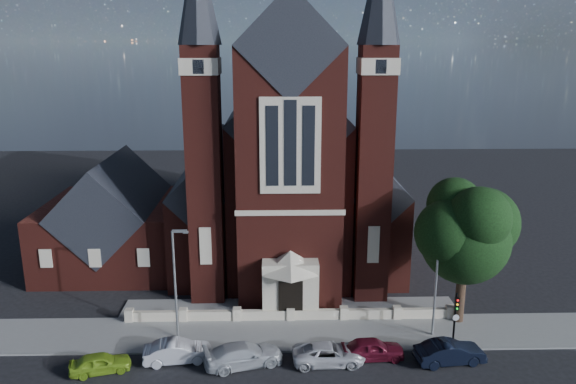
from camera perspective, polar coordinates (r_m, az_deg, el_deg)
name	(u,v)px	position (r m, az deg, el deg)	size (l,w,h in m)	color
ground	(288,275)	(50.82, 0.00, -8.42)	(120.00, 120.00, 0.00)	black
pavement_strip	(291,334)	(41.41, 0.35, -14.21)	(60.00, 5.00, 0.12)	slate
forecourt_paving	(290,308)	(44.94, 0.20, -11.72)	(26.00, 3.00, 0.14)	slate
forecourt_wall	(291,320)	(43.16, 0.27, -12.91)	(24.00, 0.40, 0.90)	#BEAF97
church	(286,167)	(55.87, -0.19, 2.59)	(20.01, 34.90, 29.20)	#531C16
parish_hall	(114,223)	(54.28, -17.24, -3.04)	(12.00, 12.20, 10.24)	#531C16
street_tree	(468,235)	(41.90, 17.85, -4.18)	(6.40, 6.60, 10.70)	black
street_lamp_left	(176,278)	(39.49, -11.30, -8.59)	(1.16, 0.22, 8.09)	gray
street_lamp_right	(438,276)	(40.46, 14.97, -8.23)	(1.16, 0.22, 8.09)	gray
traffic_signal	(456,313)	(40.20, 16.67, -11.69)	(0.28, 0.42, 4.00)	black
car_lime_van	(100,363)	(38.81, -18.53, -16.14)	(1.51, 3.76, 1.28)	#7AA621
car_silver_a	(178,351)	(38.62, -11.15, -15.61)	(1.53, 4.40, 1.45)	#B8BAC1
car_silver_b	(244,355)	(37.70, -4.54, -16.15)	(2.08, 5.11, 1.48)	#B4B7BC
car_white_suv	(329,354)	(37.92, 4.17, -16.08)	(2.19, 4.74, 1.32)	silver
car_dark_red	(373,349)	(38.67, 8.58, -15.47)	(1.67, 4.15, 1.42)	#5A0F20
car_navy	(450,352)	(39.24, 16.12, -15.38)	(1.59, 4.55, 1.50)	black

